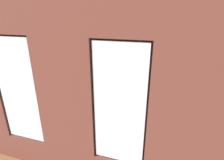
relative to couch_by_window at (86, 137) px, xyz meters
The scene contains 16 objects.
ground_plane 2.24m from the couch_by_window, 90.06° to the right, with size 7.23×6.48×0.10m, color brown.
brick_wall_with_windows 1.45m from the couch_by_window, 90.21° to the left, with size 6.63×0.30×3.28m.
white_wall_right 4.05m from the couch_by_window, 31.67° to the right, with size 0.10×5.48×3.28m, color white.
couch_by_window is the anchor object (origin of this frame).
couch_left 3.08m from the couch_by_window, 148.00° to the right, with size 1.01×1.93×0.80m.
coffee_table 2.47m from the couch_by_window, 94.44° to the right, with size 1.60×0.83×0.42m.
cup_ceramic 2.57m from the couch_by_window, 89.80° to the right, with size 0.09×0.09×0.10m, color #B23D38.
candle_jar 2.36m from the couch_by_window, 82.95° to the right, with size 0.08×0.08×0.11m, color #B7333D.
remote_gray 2.47m from the couch_by_window, 94.44° to the right, with size 0.05×0.17×0.02m, color #59595B.
remote_silver 2.36m from the couch_by_window, 97.58° to the right, with size 0.05×0.17×0.02m, color #B2B2B7.
media_console 3.89m from the couch_by_window, 40.37° to the right, with size 1.12×0.42×0.49m, color black.
tv_flatscreen 3.93m from the couch_by_window, 40.40° to the right, with size 1.18×0.20×0.82m.
papasan_chair 4.41m from the couch_by_window, 78.48° to the right, with size 1.12×1.12×0.70m.
potted_plant_by_left_couch 3.74m from the couch_by_window, 126.29° to the right, with size 0.34×0.34×0.63m.
potted_plant_foreground_right 5.15m from the couch_by_window, 58.84° to the right, with size 1.11×0.94×1.18m.
potted_plant_mid_room_small 3.33m from the couch_by_window, 103.12° to the right, with size 0.35×0.35×0.59m.
Camera 1 is at (-1.54, 5.15, 2.96)m, focal length 28.00 mm.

